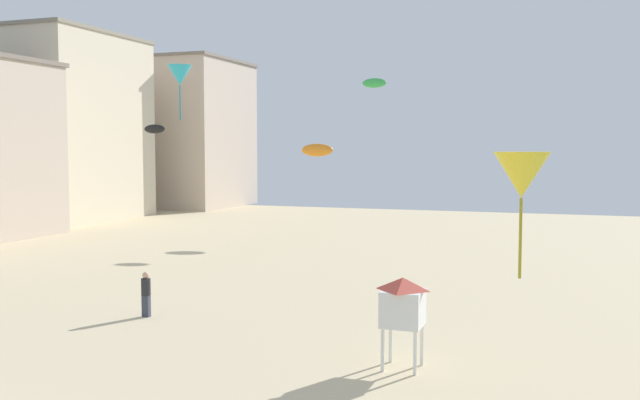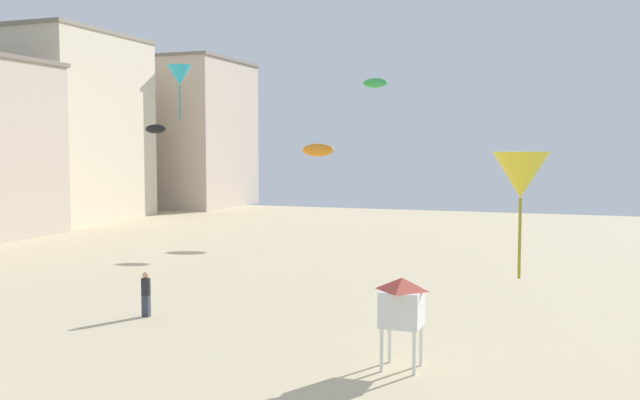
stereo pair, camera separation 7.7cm
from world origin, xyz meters
name	(u,v)px [view 1 (the left image)]	position (x,y,z in m)	size (l,w,h in m)	color
boardwalk_hotel_mid	(58,127)	(-28.39, 40.79, 7.92)	(11.40, 13.02, 15.83)	beige
boardwalk_hotel_far	(161,134)	(-28.39, 57.11, 7.70)	(17.51, 12.27, 15.39)	#C6B29E
kite_flyer	(146,292)	(-0.98, 12.44, 0.92)	(0.34, 0.34, 1.64)	#383D4C
lifeguard_stand	(403,303)	(9.14, 9.62, 1.84)	(1.10, 1.10, 2.55)	white
kite_black_parafoil	(155,129)	(-13.20, 32.21, 7.42)	(1.59, 0.44, 0.62)	black
kite_green_parafoil	(374,83)	(0.30, 39.00, 10.68)	(1.73, 0.48, 0.67)	green
kite_orange_parafoil_2	(317,150)	(-2.95, 36.22, 6.00)	(2.25, 0.63, 0.88)	orange
kite_cyan_delta	(180,75)	(-0.19, 13.68, 8.78)	(0.89, 0.89, 2.02)	#2DB7CC
kite_yellow_delta	(522,175)	(12.14, 10.98, 5.36)	(1.55, 1.55, 3.53)	yellow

